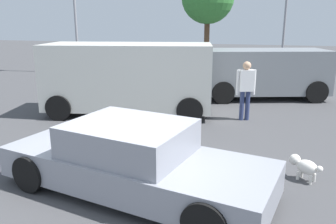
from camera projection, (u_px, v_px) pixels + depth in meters
The scene contains 6 objects.
ground_plane at pixel (129, 186), 6.01m from camera, with size 80.00×80.00×0.00m, color #424244.
sedan_foreground at pixel (133, 161), 5.72m from camera, with size 4.86×2.60×1.21m.
dog at pixel (304, 166), 6.21m from camera, with size 0.57×0.44×0.44m.
van_white at pixel (129, 76), 10.54m from camera, with size 5.34×3.03×2.18m.
suv_dark at pixel (263, 72), 12.76m from camera, with size 4.91×3.21×1.83m.
pedestrian at pixel (246, 86), 9.84m from camera, with size 0.54×0.37×1.73m.
Camera 1 is at (2.20, -5.05, 2.83)m, focal length 36.29 mm.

